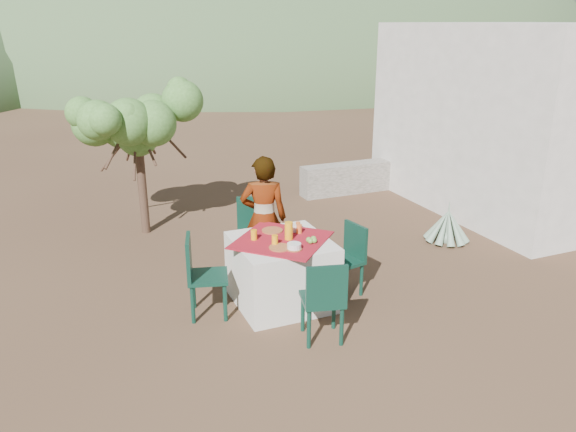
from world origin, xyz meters
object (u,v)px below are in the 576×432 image
object	(u,v)px
chair_right	(348,256)
shrub_tree	(141,129)
chair_near	(324,298)
chair_left	(200,272)
juice_pitcher	(289,231)
chair_far	(254,230)
agave	(447,226)
guesthouse	(521,117)
table	(282,271)
person	(264,218)

from	to	relation	value
chair_right	shrub_tree	size ratio (longest dim) A/B	0.42
chair_near	chair_left	xyz separation A→B (m)	(-0.97, 1.00, 0.02)
juice_pitcher	chair_far	bearing A→B (deg)	92.21
agave	guesthouse	xyz separation A→B (m)	(2.24, 1.12, 1.27)
chair_near	table	bearing A→B (deg)	-72.65
table	juice_pitcher	world-z (taller)	juice_pitcher
juice_pitcher	agave	bearing A→B (deg)	16.12
table	chair_right	size ratio (longest dim) A/B	1.56
person	chair_right	bearing A→B (deg)	153.85
person	agave	xyz separation A→B (m)	(2.85, 0.10, -0.54)
table	agave	bearing A→B (deg)	15.32
guesthouse	juice_pitcher	size ratio (longest dim) A/B	21.30
chair_left	person	distance (m)	1.19
shrub_tree	person	bearing A→B (deg)	-64.62
chair_right	table	bearing A→B (deg)	-105.80
chair_far	chair_left	bearing A→B (deg)	-117.37
table	agave	world-z (taller)	table
person	chair_near	bearing A→B (deg)	110.08
chair_near	chair_left	world-z (taller)	chair_left
chair_right	person	world-z (taller)	person
chair_far	agave	world-z (taller)	chair_far
shrub_tree	chair_far	bearing A→B (deg)	-61.21
chair_right	agave	world-z (taller)	chair_right
chair_near	guesthouse	xyz separation A→B (m)	(5.08, 2.85, 1.01)
shrub_tree	guesthouse	xyz separation A→B (m)	(6.14, -1.00, -0.06)
chair_far	guesthouse	world-z (taller)	guesthouse
chair_left	agave	bearing A→B (deg)	-64.02
chair_left	person	size ratio (longest dim) A/B	0.59
chair_near	agave	size ratio (longest dim) A/B	1.27
chair_far	chair_right	distance (m)	1.34
shrub_tree	agave	xyz separation A→B (m)	(3.90, -2.12, -1.33)
guesthouse	juice_pitcher	bearing A→B (deg)	-159.11
chair_far	agave	size ratio (longest dim) A/B	1.34
person	juice_pitcher	world-z (taller)	person
chair_left	juice_pitcher	size ratio (longest dim) A/B	4.60
table	person	xyz separation A→B (m)	(0.05, 0.70, 0.39)
chair_far	juice_pitcher	xyz separation A→B (m)	(0.04, -1.05, 0.35)
shrub_tree	chair_near	bearing A→B (deg)	-74.57
table	agave	distance (m)	3.01
table	chair_far	distance (m)	1.03
guesthouse	juice_pitcher	world-z (taller)	guesthouse
table	person	bearing A→B (deg)	85.94
table	agave	size ratio (longest dim) A/B	1.89
guesthouse	table	bearing A→B (deg)	-159.60
chair_far	person	xyz separation A→B (m)	(0.01, -0.33, 0.26)
chair_left	chair_right	distance (m)	1.72
person	agave	bearing A→B (deg)	-158.44
chair_left	shrub_tree	xyz separation A→B (m)	(-0.09, 2.86, 1.06)
table	chair_far	size ratio (longest dim) A/B	1.41
agave	guesthouse	distance (m)	2.81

